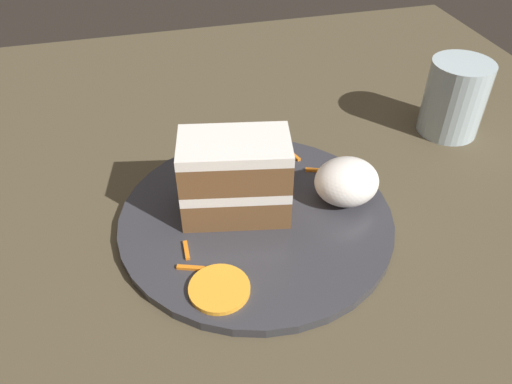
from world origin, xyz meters
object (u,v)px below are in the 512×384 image
object	(u,v)px
plate	(256,218)
orange_garnish	(219,289)
drinking_glass	(453,103)
cake_slice	(235,177)
cream_dollop	(347,182)

from	to	relation	value
plate	orange_garnish	size ratio (longest dim) A/B	5.16
orange_garnish	plate	bearing A→B (deg)	-122.60
plate	drinking_glass	size ratio (longest dim) A/B	2.95
cake_slice	orange_garnish	world-z (taller)	cake_slice
cake_slice	cream_dollop	bearing A→B (deg)	95.15
cream_dollop	plate	bearing A→B (deg)	0.08
cream_dollop	orange_garnish	bearing A→B (deg)	29.79
cake_slice	drinking_glass	world-z (taller)	cake_slice
plate	cream_dollop	distance (m)	0.10
cake_slice	drinking_glass	xyz separation A→B (m)	(-0.30, -0.09, -0.01)
plate	orange_garnish	xyz separation A→B (m)	(0.06, 0.09, 0.01)
plate	orange_garnish	distance (m)	0.10
cream_dollop	drinking_glass	bearing A→B (deg)	-150.45
cream_dollop	drinking_glass	world-z (taller)	drinking_glass
cake_slice	cream_dollop	size ratio (longest dim) A/B	1.74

